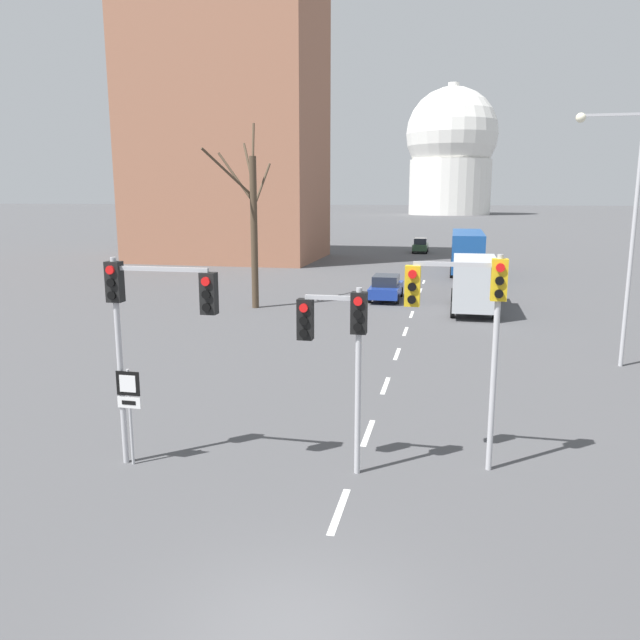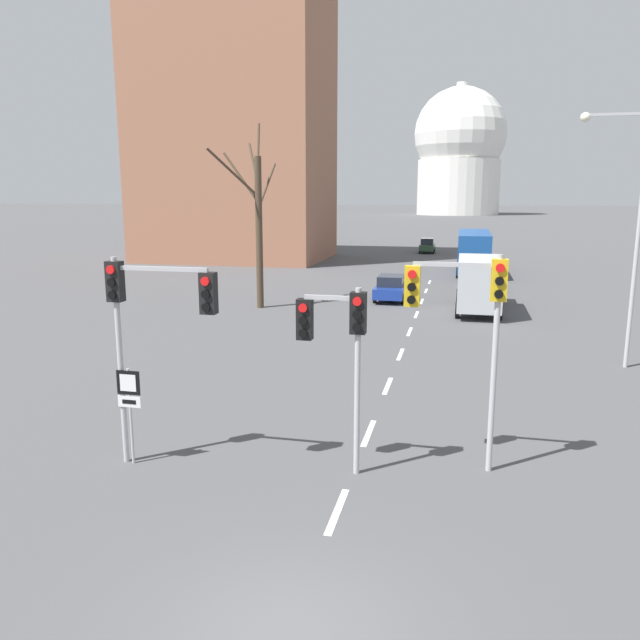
{
  "view_description": "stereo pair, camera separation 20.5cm",
  "coord_description": "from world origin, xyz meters",
  "px_view_note": "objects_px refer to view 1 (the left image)",
  "views": [
    {
      "loc": [
        2.13,
        -8.02,
        6.55
      ],
      "look_at": [
        -1.06,
        6.87,
        3.48
      ],
      "focal_mm": 35.0,
      "sensor_mm": 36.0,
      "label": 1
    },
    {
      "loc": [
        2.33,
        -7.98,
        6.55
      ],
      "look_at": [
        -1.06,
        6.87,
        3.48
      ],
      "focal_mm": 35.0,
      "sensor_mm": 36.0,
      "label": 2
    }
  ],
  "objects_px": {
    "traffic_signal_centre_tall": "(339,335)",
    "delivery_truck": "(474,282)",
    "traffic_signal_near_right": "(467,308)",
    "sedan_near_left": "(386,287)",
    "route_sign_post": "(129,400)",
    "sedan_near_right": "(475,278)",
    "city_bus": "(467,249)",
    "street_lamp_right": "(623,216)",
    "traffic_signal_near_left": "(148,310)",
    "sedan_mid_centre": "(420,245)"
  },
  "relations": [
    {
      "from": "street_lamp_right",
      "to": "sedan_mid_centre",
      "type": "xyz_separation_m",
      "value": [
        -9.88,
        47.25,
        -4.93
      ]
    },
    {
      "from": "sedan_mid_centre",
      "to": "delivery_truck",
      "type": "relative_size",
      "value": 0.56
    },
    {
      "from": "sedan_near_left",
      "to": "sedan_near_right",
      "type": "height_order",
      "value": "sedan_near_right"
    },
    {
      "from": "route_sign_post",
      "to": "sedan_mid_centre",
      "type": "bearing_deg",
      "value": 86.34
    },
    {
      "from": "traffic_signal_near_left",
      "to": "traffic_signal_near_right",
      "type": "height_order",
      "value": "traffic_signal_near_right"
    },
    {
      "from": "traffic_signal_near_right",
      "to": "sedan_near_left",
      "type": "distance_m",
      "value": 24.98
    },
    {
      "from": "route_sign_post",
      "to": "city_bus",
      "type": "bearing_deg",
      "value": 78.02
    },
    {
      "from": "traffic_signal_near_left",
      "to": "street_lamp_right",
      "type": "bearing_deg",
      "value": 42.9
    },
    {
      "from": "city_bus",
      "to": "delivery_truck",
      "type": "relative_size",
      "value": 1.5
    },
    {
      "from": "traffic_signal_near_right",
      "to": "sedan_near_right",
      "type": "distance_m",
      "value": 30.04
    },
    {
      "from": "sedan_near_left",
      "to": "traffic_signal_near_left",
      "type": "bearing_deg",
      "value": -96.36
    },
    {
      "from": "sedan_near_left",
      "to": "sedan_near_right",
      "type": "xyz_separation_m",
      "value": [
        5.6,
        5.48,
        0.05
      ]
    },
    {
      "from": "sedan_mid_centre",
      "to": "delivery_truck",
      "type": "xyz_separation_m",
      "value": [
        4.93,
        -36.45,
        0.87
      ]
    },
    {
      "from": "traffic_signal_near_left",
      "to": "sedan_mid_centre",
      "type": "xyz_separation_m",
      "value": [
        3.21,
        59.42,
        -3.07
      ]
    },
    {
      "from": "sedan_mid_centre",
      "to": "city_bus",
      "type": "height_order",
      "value": "city_bus"
    },
    {
      "from": "sedan_mid_centre",
      "to": "delivery_truck",
      "type": "height_order",
      "value": "delivery_truck"
    },
    {
      "from": "route_sign_post",
      "to": "sedan_near_right",
      "type": "distance_m",
      "value": 32.68
    },
    {
      "from": "sedan_near_right",
      "to": "delivery_truck",
      "type": "bearing_deg",
      "value": -92.31
    },
    {
      "from": "sedan_near_right",
      "to": "delivery_truck",
      "type": "distance_m",
      "value": 8.4
    },
    {
      "from": "street_lamp_right",
      "to": "delivery_truck",
      "type": "relative_size",
      "value": 1.32
    },
    {
      "from": "delivery_truck",
      "to": "city_bus",
      "type": "bearing_deg",
      "value": 90.22
    },
    {
      "from": "sedan_near_right",
      "to": "street_lamp_right",
      "type": "bearing_deg",
      "value": -76.45
    },
    {
      "from": "traffic_signal_centre_tall",
      "to": "sedan_near_right",
      "type": "bearing_deg",
      "value": 82.53
    },
    {
      "from": "traffic_signal_centre_tall",
      "to": "delivery_truck",
      "type": "xyz_separation_m",
      "value": [
        3.69,
        22.35,
        -1.68
      ]
    },
    {
      "from": "traffic_signal_centre_tall",
      "to": "city_bus",
      "type": "bearing_deg",
      "value": 84.85
    },
    {
      "from": "traffic_signal_centre_tall",
      "to": "delivery_truck",
      "type": "height_order",
      "value": "traffic_signal_centre_tall"
    },
    {
      "from": "traffic_signal_near_left",
      "to": "route_sign_post",
      "type": "bearing_deg",
      "value": -173.27
    },
    {
      "from": "route_sign_post",
      "to": "delivery_truck",
      "type": "height_order",
      "value": "delivery_truck"
    },
    {
      "from": "traffic_signal_near_right",
      "to": "route_sign_post",
      "type": "relative_size",
      "value": 2.14
    },
    {
      "from": "street_lamp_right",
      "to": "city_bus",
      "type": "relative_size",
      "value": 0.88
    },
    {
      "from": "traffic_signal_near_left",
      "to": "traffic_signal_centre_tall",
      "type": "relative_size",
      "value": 1.14
    },
    {
      "from": "traffic_signal_near_right",
      "to": "delivery_truck",
      "type": "bearing_deg",
      "value": 87.82
    },
    {
      "from": "traffic_signal_near_right",
      "to": "sedan_mid_centre",
      "type": "distance_m",
      "value": 58.18
    },
    {
      "from": "sedan_near_left",
      "to": "city_bus",
      "type": "xyz_separation_m",
      "value": [
        5.19,
        14.95,
        1.25
      ]
    },
    {
      "from": "sedan_near_left",
      "to": "city_bus",
      "type": "relative_size",
      "value": 0.42
    },
    {
      "from": "sedan_near_left",
      "to": "delivery_truck",
      "type": "distance_m",
      "value": 6.06
    },
    {
      "from": "traffic_signal_near_left",
      "to": "city_bus",
      "type": "bearing_deg",
      "value": 78.81
    },
    {
      "from": "route_sign_post",
      "to": "street_lamp_right",
      "type": "distance_m",
      "value": 18.81
    },
    {
      "from": "street_lamp_right",
      "to": "sedan_near_left",
      "type": "distance_m",
      "value": 17.78
    },
    {
      "from": "traffic_signal_near_right",
      "to": "street_lamp_right",
      "type": "relative_size",
      "value": 0.55
    },
    {
      "from": "street_lamp_right",
      "to": "sedan_near_left",
      "type": "height_order",
      "value": "street_lamp_right"
    },
    {
      "from": "route_sign_post",
      "to": "street_lamp_right",
      "type": "relative_size",
      "value": 0.26
    },
    {
      "from": "sedan_mid_centre",
      "to": "city_bus",
      "type": "bearing_deg",
      "value": -75.37
    },
    {
      "from": "traffic_signal_near_left",
      "to": "route_sign_post",
      "type": "height_order",
      "value": "traffic_signal_near_left"
    },
    {
      "from": "traffic_signal_near_left",
      "to": "sedan_near_right",
      "type": "height_order",
      "value": "traffic_signal_near_left"
    },
    {
      "from": "sedan_near_left",
      "to": "traffic_signal_centre_tall",
      "type": "bearing_deg",
      "value": -86.43
    },
    {
      "from": "traffic_signal_centre_tall",
      "to": "city_bus",
      "type": "distance_m",
      "value": 40.37
    },
    {
      "from": "traffic_signal_centre_tall",
      "to": "delivery_truck",
      "type": "bearing_deg",
      "value": 80.63
    },
    {
      "from": "traffic_signal_near_left",
      "to": "sedan_near_left",
      "type": "height_order",
      "value": "traffic_signal_near_left"
    },
    {
      "from": "traffic_signal_centre_tall",
      "to": "traffic_signal_near_right",
      "type": "distance_m",
      "value": 3.05
    }
  ]
}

